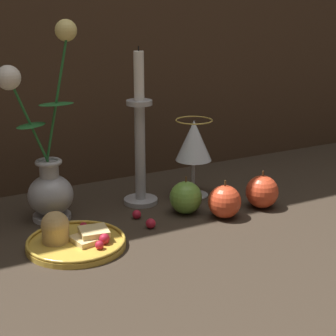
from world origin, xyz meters
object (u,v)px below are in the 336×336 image
at_px(plate_with_pastries, 72,238).
at_px(candlestick, 140,143).
at_px(wine_glass, 194,143).
at_px(apple_at_table_edge, 186,197).
at_px(vase, 48,170).
at_px(apple_beside_vase, 262,192).
at_px(apple_near_glass, 225,202).

height_order(plate_with_pastries, candlestick, candlestick).
xyz_separation_m(wine_glass, apple_at_table_edge, (-0.07, -0.09, -0.09)).
bearing_deg(vase, candlestick, -1.47).
xyz_separation_m(vase, apple_beside_vase, (0.42, -0.15, -0.07)).
height_order(vase, apple_near_glass, vase).
height_order(wine_glass, apple_at_table_edge, wine_glass).
distance_m(candlestick, apple_beside_vase, 0.28).
xyz_separation_m(vase, plate_with_pastries, (-0.01, -0.15, -0.09)).
bearing_deg(apple_at_table_edge, candlestick, 119.95).
height_order(wine_glass, apple_beside_vase, wine_glass).
xyz_separation_m(plate_with_pastries, apple_at_table_edge, (0.26, 0.04, 0.02)).
distance_m(vase, apple_beside_vase, 0.45).
bearing_deg(apple_beside_vase, apple_at_table_edge, 162.63).
distance_m(wine_glass, apple_beside_vase, 0.19).
bearing_deg(wine_glass, candlestick, 174.44).
height_order(vase, apple_beside_vase, vase).
bearing_deg(apple_beside_vase, wine_glass, 123.42).
bearing_deg(wine_glass, vase, 176.95).
bearing_deg(wine_glass, plate_with_pastries, -158.62).
relative_size(vase, apple_near_glass, 4.92).
height_order(apple_beside_vase, apple_near_glass, apple_beside_vase).
bearing_deg(vase, apple_at_table_edge, -21.86).
bearing_deg(apple_at_table_edge, apple_near_glass, -45.98).
xyz_separation_m(vase, apple_near_glass, (0.32, -0.16, -0.07)).
distance_m(plate_with_pastries, apple_near_glass, 0.32).
bearing_deg(plate_with_pastries, apple_at_table_edge, 9.56).
height_order(apple_near_glass, apple_at_table_edge, same).
relative_size(vase, apple_beside_vase, 4.78).
xyz_separation_m(wine_glass, apple_near_glass, (-0.01, -0.15, -0.09)).
relative_size(wine_glass, apple_near_glass, 2.20).
relative_size(candlestick, apple_at_table_edge, 4.22).
bearing_deg(apple_beside_vase, apple_near_glass, -174.85).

